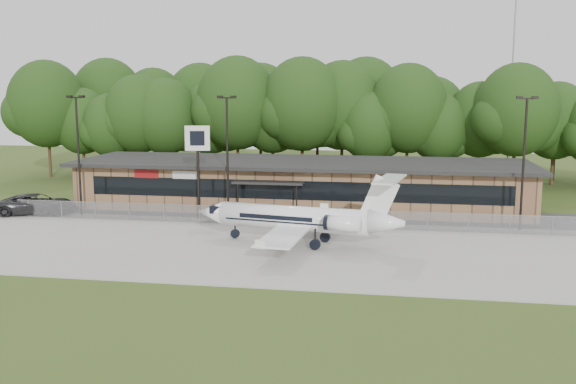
% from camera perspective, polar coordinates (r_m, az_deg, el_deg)
% --- Properties ---
extents(ground, '(160.00, 160.00, 0.00)m').
position_cam_1_polar(ground, '(36.45, -4.40, -8.00)').
color(ground, '#3B4E1C').
rests_on(ground, ground).
extents(apron, '(64.00, 18.00, 0.08)m').
position_cam_1_polar(apron, '(43.95, -1.87, -4.94)').
color(apron, '#9E9B93').
rests_on(apron, ground).
extents(parking_lot, '(50.00, 9.00, 0.06)m').
position_cam_1_polar(parking_lot, '(55.00, 0.53, -2.10)').
color(parking_lot, '#383835').
rests_on(parking_lot, ground).
extents(terminal, '(41.00, 11.65, 4.30)m').
position_cam_1_polar(terminal, '(58.96, 1.22, 0.78)').
color(terminal, '#906B48').
rests_on(terminal, ground).
extents(fence, '(46.00, 0.04, 1.52)m').
position_cam_1_polar(fence, '(50.50, -0.28, -2.24)').
color(fence, gray).
rests_on(fence, ground).
extents(treeline, '(72.00, 12.00, 15.00)m').
position_cam_1_polar(treeline, '(76.32, 3.25, 6.67)').
color(treeline, '#163410').
rests_on(treeline, ground).
extents(radio_mast, '(0.20, 0.20, 25.00)m').
position_cam_1_polar(radio_mast, '(82.89, 19.30, 9.83)').
color(radio_mast, gray).
rests_on(radio_mast, ground).
extents(light_pole_left, '(1.55, 0.30, 10.23)m').
position_cam_1_polar(light_pole_left, '(57.06, -18.16, 3.89)').
color(light_pole_left, black).
rests_on(light_pole_left, ground).
extents(light_pole_mid, '(1.55, 0.30, 10.23)m').
position_cam_1_polar(light_pole_mid, '(52.29, -5.42, 3.87)').
color(light_pole_mid, black).
rests_on(light_pole_mid, ground).
extents(light_pole_right, '(1.55, 0.30, 10.23)m').
position_cam_1_polar(light_pole_right, '(51.37, 20.25, 3.26)').
color(light_pole_right, black).
rests_on(light_pole_right, ground).
extents(business_jet, '(15.23, 13.66, 5.13)m').
position_cam_1_polar(business_jet, '(44.24, 1.20, -2.47)').
color(business_jet, white).
rests_on(business_jet, ground).
extents(suv, '(7.06, 4.60, 1.81)m').
position_cam_1_polar(suv, '(59.48, -21.42, -1.02)').
color(suv, '#323134').
rests_on(suv, ground).
extents(pole_sign, '(2.05, 0.61, 7.78)m').
position_cam_1_polar(pole_sign, '(53.30, -8.04, 3.89)').
color(pole_sign, black).
rests_on(pole_sign, ground).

